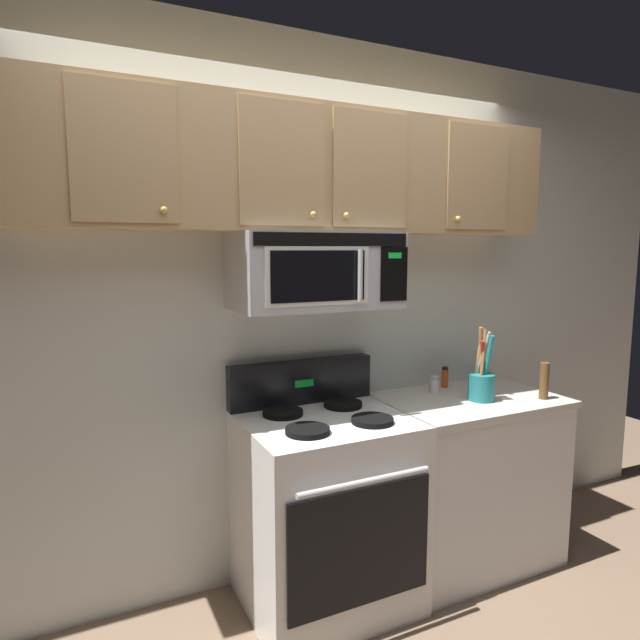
{
  "coord_description": "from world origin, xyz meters",
  "views": [
    {
      "loc": [
        -1.07,
        -1.73,
        1.68
      ],
      "look_at": [
        0.0,
        0.49,
        1.35
      ],
      "focal_mm": 30.41,
      "sensor_mm": 36.0,
      "label": 1
    }
  ],
  "objects_px": {
    "salt_shaker": "(434,384)",
    "utensil_crock_teal": "(482,381)",
    "pepper_mill": "(544,381)",
    "spice_jar": "(445,377)",
    "stove_range": "(326,507)",
    "over_range_microwave": "(315,271)"
  },
  "relations": [
    {
      "from": "over_range_microwave",
      "to": "stove_range",
      "type": "bearing_deg",
      "value": -89.86
    },
    {
      "from": "stove_range",
      "to": "over_range_microwave",
      "type": "bearing_deg",
      "value": 90.14
    },
    {
      "from": "pepper_mill",
      "to": "utensil_crock_teal",
      "type": "bearing_deg",
      "value": 158.39
    },
    {
      "from": "stove_range",
      "to": "salt_shaker",
      "type": "height_order",
      "value": "stove_range"
    },
    {
      "from": "utensil_crock_teal",
      "to": "spice_jar",
      "type": "distance_m",
      "value": 0.3
    },
    {
      "from": "spice_jar",
      "to": "salt_shaker",
      "type": "bearing_deg",
      "value": -151.93
    },
    {
      "from": "stove_range",
      "to": "utensil_crock_teal",
      "type": "relative_size",
      "value": 2.94
    },
    {
      "from": "utensil_crock_teal",
      "to": "salt_shaker",
      "type": "xyz_separation_m",
      "value": [
        -0.12,
        0.23,
        -0.06
      ]
    },
    {
      "from": "stove_range",
      "to": "spice_jar",
      "type": "bearing_deg",
      "value": 14.39
    },
    {
      "from": "utensil_crock_teal",
      "to": "spice_jar",
      "type": "relative_size",
      "value": 3.27
    },
    {
      "from": "spice_jar",
      "to": "stove_range",
      "type": "bearing_deg",
      "value": -165.61
    },
    {
      "from": "salt_shaker",
      "to": "utensil_crock_teal",
      "type": "bearing_deg",
      "value": -61.88
    },
    {
      "from": "salt_shaker",
      "to": "pepper_mill",
      "type": "xyz_separation_m",
      "value": [
        0.43,
        -0.35,
        0.05
      ]
    },
    {
      "from": "stove_range",
      "to": "spice_jar",
      "type": "xyz_separation_m",
      "value": [
        0.86,
        0.22,
        0.49
      ]
    },
    {
      "from": "over_range_microwave",
      "to": "salt_shaker",
      "type": "distance_m",
      "value": 0.97
    },
    {
      "from": "over_range_microwave",
      "to": "salt_shaker",
      "type": "height_order",
      "value": "over_range_microwave"
    },
    {
      "from": "utensil_crock_teal",
      "to": "pepper_mill",
      "type": "xyz_separation_m",
      "value": [
        0.31,
        -0.12,
        -0.0
      ]
    },
    {
      "from": "pepper_mill",
      "to": "spice_jar",
      "type": "distance_m",
      "value": 0.52
    },
    {
      "from": "pepper_mill",
      "to": "spice_jar",
      "type": "relative_size",
      "value": 1.64
    },
    {
      "from": "stove_range",
      "to": "salt_shaker",
      "type": "bearing_deg",
      "value": 11.88
    },
    {
      "from": "pepper_mill",
      "to": "spice_jar",
      "type": "bearing_deg",
      "value": 126.65
    },
    {
      "from": "utensil_crock_teal",
      "to": "salt_shaker",
      "type": "distance_m",
      "value": 0.26
    }
  ]
}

